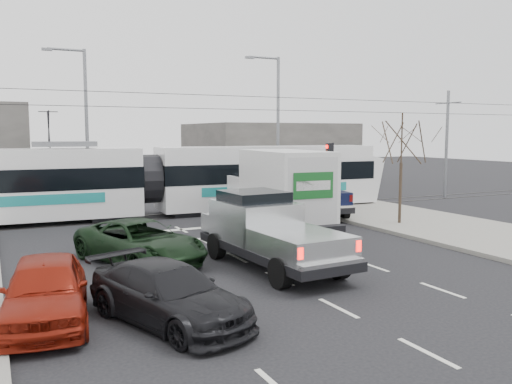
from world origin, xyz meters
name	(u,v)px	position (x,y,z in m)	size (l,w,h in m)	color
ground	(281,253)	(0.00, 0.00, 0.00)	(120.00, 120.00, 0.00)	black
sidewalk_right	(464,231)	(9.00, 0.00, 0.07)	(6.00, 60.00, 0.15)	gray
rails	(188,215)	(0.00, 10.00, 0.01)	(60.00, 1.60, 0.03)	#33302D
building_right	(268,154)	(12.00, 24.00, 2.50)	(12.00, 10.00, 5.00)	slate
bare_tree	(402,143)	(7.60, 2.50, 3.79)	(2.40, 2.40, 5.00)	#47382B
traffic_signal	(330,163)	(6.47, 6.50, 2.74)	(0.44, 0.44, 3.60)	black
street_lamp_near	(275,119)	(7.31, 14.00, 5.11)	(2.38, 0.25, 9.00)	slate
street_lamp_far	(83,118)	(-4.19, 16.00, 5.11)	(2.38, 0.25, 9.00)	slate
catenary	(187,140)	(0.00, 10.00, 3.88)	(60.00, 0.20, 7.00)	black
tram	(148,180)	(-1.99, 10.32, 1.86)	(25.71, 3.78, 5.23)	white
silver_pickup	(266,230)	(-1.30, -1.40, 1.16)	(2.60, 6.53, 2.33)	black
box_truck	(280,192)	(2.00, 3.70, 1.74)	(2.90, 7.18, 3.51)	black
navy_pickup	(308,192)	(5.55, 7.20, 1.18)	(2.85, 5.93, 2.40)	black
green_car	(140,242)	(-4.87, 0.67, 0.71)	(2.35, 5.10, 1.42)	black
red_car	(46,290)	(-8.16, -3.93, 0.76)	(1.79, 4.45, 1.52)	maroon
dark_car	(168,294)	(-5.70, -5.15, 0.67)	(1.87, 4.59, 1.33)	black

